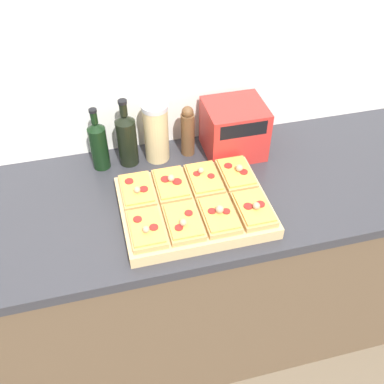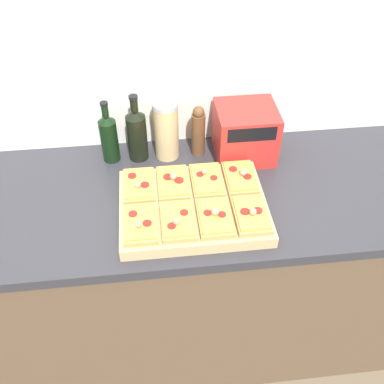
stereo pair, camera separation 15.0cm
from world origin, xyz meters
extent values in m
cube|color=silver|center=(0.00, 0.68, 1.25)|extent=(6.00, 0.06, 2.50)
cube|color=brown|center=(0.00, 0.32, 0.44)|extent=(2.60, 0.64, 0.88)
cube|color=#2D2D33|center=(0.00, 0.32, 0.90)|extent=(2.63, 0.67, 0.04)
cube|color=tan|center=(0.08, 0.22, 0.94)|extent=(0.49, 0.38, 0.04)
cube|color=tan|center=(-0.10, 0.31, 0.98)|extent=(0.11, 0.17, 0.02)
cube|color=gold|center=(-0.10, 0.31, 0.99)|extent=(0.10, 0.16, 0.01)
cylinder|color=maroon|center=(-0.12, 0.35, 1.00)|extent=(0.03, 0.03, 0.00)
cylinder|color=maroon|center=(-0.08, 0.30, 1.00)|extent=(0.03, 0.03, 0.00)
sphere|color=tan|center=(-0.10, 0.29, 1.01)|extent=(0.02, 0.02, 0.02)
cube|color=tan|center=(0.02, 0.31, 0.98)|extent=(0.11, 0.17, 0.02)
cube|color=gold|center=(0.02, 0.31, 0.99)|extent=(0.10, 0.16, 0.01)
cylinder|color=maroon|center=(0.00, 0.33, 1.00)|extent=(0.03, 0.03, 0.00)
cylinder|color=maroon|center=(0.04, 0.31, 1.00)|extent=(0.03, 0.03, 0.00)
sphere|color=tan|center=(0.02, 0.32, 1.01)|extent=(0.02, 0.02, 0.02)
cube|color=tan|center=(0.14, 0.31, 0.98)|extent=(0.11, 0.17, 0.02)
cube|color=gold|center=(0.14, 0.31, 0.99)|extent=(0.10, 0.16, 0.01)
cylinder|color=maroon|center=(0.11, 0.33, 1.00)|extent=(0.03, 0.03, 0.00)
cylinder|color=maroon|center=(0.16, 0.31, 1.00)|extent=(0.03, 0.03, 0.00)
sphere|color=tan|center=(0.13, 0.33, 1.01)|extent=(0.02, 0.02, 0.02)
cube|color=tan|center=(0.25, 0.31, 0.98)|extent=(0.11, 0.17, 0.02)
cube|color=gold|center=(0.25, 0.31, 0.99)|extent=(0.10, 0.16, 0.01)
cylinder|color=maroon|center=(0.23, 0.35, 1.00)|extent=(0.03, 0.03, 0.00)
cylinder|color=maroon|center=(0.28, 0.30, 1.00)|extent=(0.03, 0.03, 0.00)
sphere|color=tan|center=(0.26, 0.31, 1.01)|extent=(0.03, 0.03, 0.03)
cube|color=tan|center=(-0.10, 0.13, 0.98)|extent=(0.11, 0.17, 0.02)
cube|color=gold|center=(-0.10, 0.13, 0.99)|extent=(0.10, 0.16, 0.01)
cylinder|color=maroon|center=(-0.12, 0.16, 1.00)|extent=(0.03, 0.03, 0.00)
cylinder|color=maroon|center=(-0.08, 0.12, 1.00)|extent=(0.03, 0.03, 0.00)
sphere|color=tan|center=(-0.11, 0.11, 1.01)|extent=(0.02, 0.02, 0.02)
cube|color=tan|center=(0.02, 0.13, 0.98)|extent=(0.11, 0.17, 0.02)
cube|color=gold|center=(0.02, 0.13, 0.99)|extent=(0.10, 0.16, 0.01)
cylinder|color=maroon|center=(-0.01, 0.10, 1.00)|extent=(0.03, 0.03, 0.00)
cylinder|color=maroon|center=(0.04, 0.15, 1.00)|extent=(0.03, 0.03, 0.00)
sphere|color=tan|center=(0.01, 0.10, 1.01)|extent=(0.02, 0.02, 0.02)
cube|color=tan|center=(0.14, 0.13, 0.98)|extent=(0.11, 0.17, 0.02)
cube|color=gold|center=(0.14, 0.13, 0.99)|extent=(0.10, 0.16, 0.01)
cylinder|color=maroon|center=(0.11, 0.14, 1.00)|extent=(0.03, 0.03, 0.00)
cylinder|color=maroon|center=(0.16, 0.13, 1.00)|extent=(0.03, 0.03, 0.00)
sphere|color=tan|center=(0.14, 0.13, 1.01)|extent=(0.03, 0.03, 0.03)
cube|color=tan|center=(0.25, 0.13, 0.98)|extent=(0.11, 0.17, 0.02)
cube|color=gold|center=(0.25, 0.13, 0.99)|extent=(0.10, 0.16, 0.01)
cylinder|color=maroon|center=(0.23, 0.13, 1.00)|extent=(0.03, 0.03, 0.00)
cylinder|color=maroon|center=(0.28, 0.13, 1.00)|extent=(0.03, 0.03, 0.00)
sphere|color=tan|center=(0.26, 0.12, 1.01)|extent=(0.02, 0.02, 0.02)
cylinder|color=black|center=(-0.20, 0.55, 1.01)|extent=(0.07, 0.07, 0.17)
cone|color=black|center=(-0.20, 0.55, 1.11)|extent=(0.07, 0.07, 0.03)
cylinder|color=black|center=(-0.20, 0.55, 1.14)|extent=(0.03, 0.03, 0.05)
cylinder|color=black|center=(-0.20, 0.55, 1.17)|extent=(0.03, 0.03, 0.01)
cylinder|color=black|center=(-0.10, 0.55, 1.02)|extent=(0.08, 0.08, 0.19)
cone|color=black|center=(-0.10, 0.55, 1.12)|extent=(0.08, 0.08, 0.03)
cylinder|color=black|center=(-0.10, 0.55, 1.16)|extent=(0.03, 0.03, 0.05)
cylinder|color=black|center=(-0.10, 0.55, 1.19)|extent=(0.03, 0.03, 0.01)
cylinder|color=tan|center=(0.01, 0.55, 1.03)|extent=(0.09, 0.09, 0.22)
cylinder|color=#B2B2B7|center=(0.01, 0.55, 1.15)|extent=(0.10, 0.10, 0.02)
cylinder|color=brown|center=(0.13, 0.55, 1.01)|extent=(0.05, 0.05, 0.18)
sphere|color=brown|center=(0.13, 0.55, 1.11)|extent=(0.04, 0.04, 0.04)
cube|color=red|center=(0.31, 0.52, 1.03)|extent=(0.22, 0.20, 0.21)
cube|color=black|center=(0.31, 0.42, 1.09)|extent=(0.18, 0.01, 0.06)
cube|color=black|center=(0.43, 0.52, 1.04)|extent=(0.02, 0.02, 0.02)
camera|label=1|loc=(-0.20, -0.83, 2.02)|focal=42.00mm
camera|label=2|loc=(-0.05, -0.85, 2.02)|focal=42.00mm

